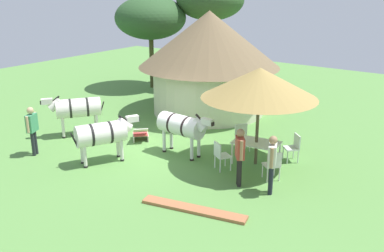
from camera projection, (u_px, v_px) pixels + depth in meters
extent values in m
plane|color=#558840|center=(161.00, 149.00, 14.97)|extent=(36.00, 36.00, 0.00)
cylinder|color=beige|center=(209.00, 89.00, 18.95)|extent=(4.84, 4.84, 2.05)
cone|color=brown|center=(209.00, 39.00, 18.24)|extent=(6.08, 6.08, 2.35)
cylinder|color=brown|center=(257.00, 132.00, 13.46)|extent=(0.10, 0.10, 2.18)
cone|color=#9D8145|center=(260.00, 83.00, 12.96)|extent=(3.56, 3.56, 0.93)
cube|color=silver|center=(256.00, 143.00, 13.57)|extent=(1.55, 1.07, 0.04)
cylinder|color=silver|center=(241.00, 146.00, 14.30)|extent=(0.06, 0.06, 0.70)
cylinder|color=silver|center=(280.00, 153.00, 13.71)|extent=(0.06, 0.06, 0.70)
cylinder|color=silver|center=(232.00, 154.00, 13.67)|extent=(0.06, 0.06, 0.70)
cylinder|color=silver|center=(272.00, 161.00, 13.09)|extent=(0.06, 0.06, 0.70)
cube|color=white|center=(223.00, 156.00, 13.24)|extent=(0.59, 0.59, 0.04)
cube|color=white|center=(217.00, 150.00, 13.10)|extent=(0.40, 0.26, 0.45)
cylinder|color=white|center=(225.00, 159.00, 13.55)|extent=(0.04, 0.04, 0.45)
cylinder|color=white|center=(231.00, 164.00, 13.21)|extent=(0.04, 0.04, 0.45)
cylinder|color=white|center=(215.00, 161.00, 13.42)|extent=(0.04, 0.04, 0.45)
cylinder|color=white|center=(220.00, 166.00, 13.08)|extent=(0.04, 0.04, 0.45)
cube|color=silver|center=(271.00, 165.00, 12.59)|extent=(0.60, 0.61, 0.04)
cube|color=silver|center=(275.00, 160.00, 12.34)|extent=(0.31, 0.36, 0.45)
cylinder|color=silver|center=(262.00, 170.00, 12.78)|extent=(0.04, 0.04, 0.45)
cylinder|color=silver|center=(274.00, 169.00, 12.87)|extent=(0.04, 0.04, 0.45)
cylinder|color=silver|center=(267.00, 175.00, 12.45)|extent=(0.04, 0.04, 0.45)
cylinder|color=silver|center=(279.00, 174.00, 12.54)|extent=(0.04, 0.04, 0.45)
cube|color=silver|center=(291.00, 148.00, 13.85)|extent=(0.61, 0.61, 0.04)
cube|color=silver|center=(297.00, 141.00, 13.81)|extent=(0.34, 0.33, 0.45)
cylinder|color=silver|center=(287.00, 157.00, 13.71)|extent=(0.04, 0.04, 0.45)
cylinder|color=silver|center=(283.00, 153.00, 14.07)|extent=(0.04, 0.04, 0.45)
cylinder|color=silver|center=(298.00, 156.00, 13.77)|extent=(0.04, 0.04, 0.45)
cylinder|color=silver|center=(293.00, 152.00, 14.13)|extent=(0.04, 0.04, 0.45)
cube|color=silver|center=(243.00, 138.00, 14.73)|extent=(0.60, 0.61, 0.04)
cube|color=silver|center=(241.00, 130.00, 14.84)|extent=(0.31, 0.37, 0.45)
cylinder|color=silver|center=(250.00, 146.00, 14.69)|extent=(0.04, 0.04, 0.45)
cylinder|color=silver|center=(239.00, 147.00, 14.60)|extent=(0.04, 0.04, 0.45)
cylinder|color=silver|center=(246.00, 142.00, 15.02)|extent=(0.04, 0.04, 0.45)
cylinder|color=silver|center=(236.00, 143.00, 14.93)|extent=(0.04, 0.04, 0.45)
cylinder|color=black|center=(239.00, 173.00, 12.14)|extent=(0.12, 0.12, 0.85)
cylinder|color=black|center=(239.00, 170.00, 12.28)|extent=(0.12, 0.12, 0.85)
cube|color=#B14033|center=(240.00, 148.00, 11.98)|extent=(0.45, 0.49, 0.60)
cylinder|color=#9B7350|center=(241.00, 151.00, 11.72)|extent=(0.09, 0.09, 0.57)
cylinder|color=#9B7350|center=(239.00, 144.00, 12.22)|extent=(0.09, 0.09, 0.57)
sphere|color=#9B7350|center=(241.00, 133.00, 11.84)|extent=(0.23, 0.23, 0.23)
cylinder|color=black|center=(271.00, 180.00, 11.68)|extent=(0.12, 0.12, 0.84)
cylinder|color=black|center=(271.00, 178.00, 11.82)|extent=(0.12, 0.12, 0.84)
cube|color=silver|center=(272.00, 155.00, 11.52)|extent=(0.37, 0.50, 0.59)
cylinder|color=#987452|center=(272.00, 158.00, 11.28)|extent=(0.09, 0.09, 0.56)
cylinder|color=#987452|center=(273.00, 151.00, 11.75)|extent=(0.09, 0.09, 0.56)
sphere|color=#987452|center=(273.00, 140.00, 11.38)|extent=(0.23, 0.23, 0.23)
cylinder|color=#1F2328|center=(35.00, 142.00, 14.45)|extent=(0.12, 0.12, 0.83)
cylinder|color=#1F2328|center=(33.00, 144.00, 14.31)|extent=(0.12, 0.12, 0.83)
cube|color=#3C895C|center=(32.00, 123.00, 14.15)|extent=(0.38, 0.50, 0.59)
cylinder|color=tan|center=(36.00, 120.00, 14.39)|extent=(0.09, 0.09, 0.55)
cylinder|color=tan|center=(28.00, 125.00, 13.91)|extent=(0.09, 0.09, 0.55)
sphere|color=tan|center=(30.00, 110.00, 14.02)|extent=(0.22, 0.22, 0.22)
cube|color=#CE4644|center=(140.00, 134.00, 15.84)|extent=(0.76, 0.76, 0.03)
cube|color=white|center=(141.00, 130.00, 15.51)|extent=(0.75, 0.75, 0.32)
cube|color=beige|center=(134.00, 137.00, 15.78)|extent=(0.46, 0.45, 0.22)
cube|color=beige|center=(148.00, 137.00, 15.86)|extent=(0.46, 0.45, 0.22)
cylinder|color=silver|center=(101.00, 134.00, 13.61)|extent=(1.33, 1.71, 0.70)
cylinder|color=black|center=(91.00, 135.00, 13.48)|extent=(0.67, 0.39, 0.71)
cylinder|color=black|center=(109.00, 132.00, 13.73)|extent=(0.67, 0.39, 0.71)
cylinder|color=silver|center=(124.00, 125.00, 13.89)|extent=(0.53, 0.63, 0.51)
cube|color=silver|center=(132.00, 119.00, 13.95)|extent=(0.34, 0.44, 0.20)
cube|color=black|center=(137.00, 119.00, 14.04)|extent=(0.16, 0.16, 0.12)
cube|color=black|center=(124.00, 119.00, 13.82)|extent=(0.20, 0.34, 0.28)
cylinder|color=silver|center=(118.00, 147.00, 14.22)|extent=(0.11, 0.11, 0.71)
cylinder|color=black|center=(119.00, 156.00, 14.33)|extent=(0.13, 0.13, 0.06)
cylinder|color=silver|center=(122.00, 151.00, 13.90)|extent=(0.11, 0.11, 0.71)
cylinder|color=black|center=(122.00, 160.00, 14.00)|extent=(0.13, 0.13, 0.06)
cylinder|color=silver|center=(82.00, 153.00, 13.72)|extent=(0.11, 0.11, 0.71)
cylinder|color=black|center=(83.00, 162.00, 13.82)|extent=(0.13, 0.13, 0.06)
cylinder|color=silver|center=(85.00, 157.00, 13.39)|extent=(0.11, 0.11, 0.71)
cylinder|color=black|center=(86.00, 167.00, 13.50)|extent=(0.13, 0.13, 0.06)
cylinder|color=black|center=(75.00, 141.00, 13.29)|extent=(0.15, 0.23, 0.53)
cylinder|color=silver|center=(78.00, 108.00, 16.06)|extent=(1.51, 1.72, 0.70)
cylinder|color=black|center=(87.00, 107.00, 16.16)|extent=(0.63, 0.48, 0.72)
cylinder|color=black|center=(70.00, 108.00, 15.98)|extent=(0.63, 0.48, 0.72)
cylinder|color=silver|center=(55.00, 105.00, 15.77)|extent=(0.58, 0.63, 0.52)
cube|color=silver|center=(47.00, 101.00, 15.63)|extent=(0.38, 0.43, 0.20)
cube|color=black|center=(42.00, 103.00, 15.59)|extent=(0.17, 0.17, 0.12)
cube|color=black|center=(55.00, 100.00, 15.70)|extent=(0.25, 0.32, 0.28)
cylinder|color=silver|center=(63.00, 128.00, 15.92)|extent=(0.11, 0.11, 0.80)
cylinder|color=black|center=(64.00, 137.00, 16.04)|extent=(0.13, 0.13, 0.06)
cylinder|color=silver|center=(63.00, 125.00, 16.27)|extent=(0.11, 0.11, 0.80)
cylinder|color=black|center=(64.00, 134.00, 16.39)|extent=(0.13, 0.13, 0.06)
cylinder|color=silver|center=(97.00, 125.00, 16.28)|extent=(0.11, 0.11, 0.80)
cylinder|color=black|center=(98.00, 134.00, 16.40)|extent=(0.13, 0.13, 0.06)
cylinder|color=silver|center=(96.00, 122.00, 16.63)|extent=(0.11, 0.11, 0.80)
cylinder|color=black|center=(96.00, 131.00, 16.75)|extent=(0.13, 0.13, 0.06)
cylinder|color=black|center=(102.00, 108.00, 16.35)|extent=(0.18, 0.22, 0.53)
cylinder|color=silver|center=(181.00, 125.00, 14.21)|extent=(1.62, 0.74, 0.67)
cylinder|color=black|center=(174.00, 123.00, 14.40)|extent=(0.11, 0.69, 0.69)
cylinder|color=black|center=(188.00, 127.00, 14.04)|extent=(0.11, 0.69, 0.69)
cylinder|color=silver|center=(200.00, 125.00, 13.68)|extent=(0.56, 0.33, 0.51)
cube|color=silver|center=(207.00, 122.00, 13.46)|extent=(0.41, 0.20, 0.20)
cube|color=black|center=(212.00, 124.00, 13.36)|extent=(0.13, 0.13, 0.12)
cube|color=black|center=(200.00, 119.00, 13.62)|extent=(0.37, 0.06, 0.28)
cylinder|color=silver|center=(199.00, 146.00, 14.19)|extent=(0.11, 0.11, 0.78)
cylinder|color=black|center=(199.00, 156.00, 14.31)|extent=(0.13, 0.13, 0.06)
cylinder|color=silver|center=(192.00, 149.00, 13.92)|extent=(0.11, 0.11, 0.78)
cylinder|color=black|center=(192.00, 160.00, 14.03)|extent=(0.13, 0.13, 0.06)
cylinder|color=silver|center=(171.00, 138.00, 14.91)|extent=(0.11, 0.11, 0.78)
cylinder|color=black|center=(171.00, 148.00, 15.02)|extent=(0.13, 0.13, 0.06)
cylinder|color=silver|center=(164.00, 141.00, 14.64)|extent=(0.11, 0.11, 0.78)
cylinder|color=black|center=(164.00, 151.00, 14.75)|extent=(0.13, 0.13, 0.06)
cylinder|color=black|center=(162.00, 123.00, 14.74)|extent=(0.24, 0.06, 0.53)
cylinder|color=brown|center=(210.00, 53.00, 23.33)|extent=(0.27, 0.27, 3.65)
ellipsoid|color=#2E5126|center=(210.00, 0.00, 22.43)|extent=(3.56, 3.56, 2.13)
cylinder|color=#404021|center=(152.00, 63.00, 23.30)|extent=(0.24, 0.24, 2.70)
ellipsoid|color=#2A4D26|center=(150.00, 18.00, 22.54)|extent=(3.74, 3.74, 2.24)
cube|color=#A3633D|center=(194.00, 209.00, 10.97)|extent=(2.81, 0.99, 0.08)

